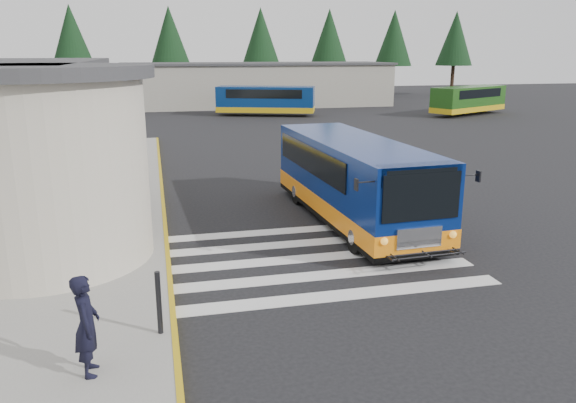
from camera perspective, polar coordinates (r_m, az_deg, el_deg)
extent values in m
plane|color=black|center=(15.65, 2.91, -4.65)|extent=(140.00, 140.00, 0.00)
cube|color=gray|center=(19.47, -27.20, -2.15)|extent=(10.00, 34.00, 0.15)
cube|color=gold|center=(18.86, -12.48, -1.30)|extent=(0.12, 34.00, 0.16)
cylinder|color=#B7B19B|center=(15.17, -23.87, 2.85)|extent=(5.20, 5.20, 4.50)
cylinder|color=#38383A|center=(14.91, -24.85, 11.89)|extent=(5.80, 5.80, 0.30)
cube|color=black|center=(19.68, -19.83, 2.35)|extent=(0.08, 1.20, 2.20)
cube|color=#38383A|center=(19.41, -18.75, 6.19)|extent=(1.20, 1.80, 0.12)
cube|color=silver|center=(12.68, 4.82, -9.53)|extent=(8.00, 0.55, 0.01)
cube|color=silver|center=(13.73, 3.25, -7.52)|extent=(8.00, 0.55, 0.01)
cube|color=silver|center=(14.80, 1.92, -5.80)|extent=(8.00, 0.55, 0.01)
cube|color=silver|center=(15.89, 0.77, -4.31)|extent=(8.00, 0.55, 0.01)
cube|color=silver|center=(16.99, -0.22, -3.00)|extent=(8.00, 0.55, 0.01)
cube|color=gray|center=(57.15, -3.20, 11.70)|extent=(26.00, 8.00, 4.00)
cube|color=#38383A|center=(57.07, -3.24, 13.81)|extent=(26.40, 8.40, 0.20)
cylinder|color=black|center=(64.70, -20.74, 10.99)|extent=(0.44, 0.44, 3.60)
cone|color=black|center=(64.63, -21.16, 15.40)|extent=(4.40, 4.40, 6.40)
cylinder|color=black|center=(64.27, -11.70, 11.61)|extent=(0.44, 0.44, 3.60)
cone|color=black|center=(64.19, -11.94, 16.06)|extent=(4.40, 4.40, 6.40)
cylinder|color=black|center=(65.38, -2.72, 11.95)|extent=(0.44, 0.44, 3.60)
cone|color=black|center=(65.30, -2.78, 16.33)|extent=(4.40, 4.40, 6.40)
cylinder|color=black|center=(67.33, 4.13, 12.01)|extent=(0.44, 0.44, 3.60)
cone|color=black|center=(67.26, 4.21, 16.27)|extent=(4.40, 4.40, 6.40)
cylinder|color=black|center=(70.14, 10.51, 11.93)|extent=(0.44, 0.44, 3.60)
cone|color=black|center=(70.08, 10.71, 16.01)|extent=(4.40, 4.40, 6.40)
cylinder|color=black|center=(73.72, 16.34, 11.72)|extent=(0.44, 0.44, 3.60)
cone|color=black|center=(73.66, 16.63, 15.60)|extent=(4.40, 4.40, 6.40)
cube|color=navy|center=(17.80, 6.63, 2.67)|extent=(2.77, 8.62, 2.22)
cube|color=orange|center=(18.00, 6.55, 0.04)|extent=(2.80, 8.65, 0.53)
cube|color=black|center=(18.08, 6.52, -0.92)|extent=(2.79, 8.64, 0.21)
cube|color=black|center=(13.98, 13.42, 0.45)|extent=(2.08, 0.16, 1.18)
cube|color=silver|center=(14.26, 13.19, -3.61)|extent=(1.23, 0.12, 0.52)
cube|color=black|center=(17.99, 2.19, 4.36)|extent=(0.34, 6.24, 0.85)
cube|color=black|center=(18.87, 9.17, 4.68)|extent=(0.34, 6.24, 0.85)
cylinder|color=black|center=(15.16, 7.00, -3.60)|extent=(0.33, 0.92, 0.91)
cylinder|color=black|center=(16.06, 13.86, -2.86)|extent=(0.33, 0.92, 0.91)
cylinder|color=black|center=(19.94, 1.05, 1.05)|extent=(0.33, 0.92, 0.91)
cylinder|color=black|center=(20.63, 6.59, 1.43)|extent=(0.33, 0.92, 0.91)
cube|color=black|center=(13.31, 6.95, 1.71)|extent=(0.06, 0.17, 0.28)
cube|color=black|center=(14.90, 18.77, 2.44)|extent=(0.06, 0.17, 0.28)
imported|color=black|center=(9.77, -19.77, -11.74)|extent=(0.44, 0.64, 1.71)
imported|color=black|center=(14.21, -18.83, -3.58)|extent=(0.83, 0.92, 1.55)
cylinder|color=black|center=(10.81, -12.98, -9.99)|extent=(0.10, 0.10, 1.23)
cube|color=navy|center=(47.97, -2.28, 10.37)|extent=(8.40, 4.82, 2.07)
cube|color=gold|center=(48.05, -2.27, 9.37)|extent=(8.43, 4.85, 0.45)
cube|color=black|center=(47.94, -2.28, 10.96)|extent=(6.71, 4.26, 0.72)
cube|color=#1C4813|center=(51.11, 17.89, 9.92)|extent=(8.10, 5.50, 2.03)
cube|color=gold|center=(51.18, 17.81, 9.01)|extent=(8.13, 5.53, 0.44)
cube|color=black|center=(51.08, 17.93, 10.46)|extent=(6.53, 4.75, 0.71)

